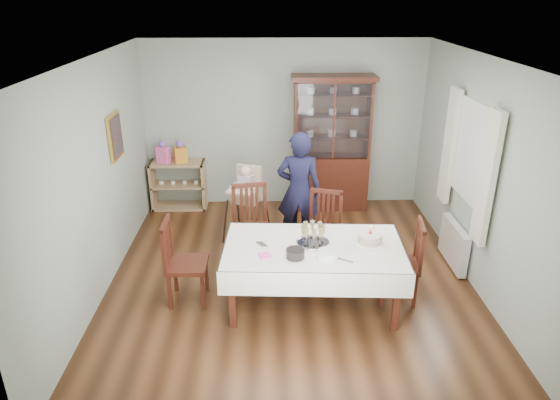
{
  "coord_description": "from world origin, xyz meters",
  "views": [
    {
      "loc": [
        -0.26,
        -5.43,
        3.4
      ],
      "look_at": [
        -0.12,
        0.2,
        1.0
      ],
      "focal_mm": 32.0,
      "sensor_mm": 36.0,
      "label": 1
    }
  ],
  "objects_px": {
    "china_cabinet": "(331,142)",
    "sideboard": "(179,185)",
    "chair_far_right": "(322,244)",
    "birthday_cake": "(370,238)",
    "gift_bag_pink": "(163,153)",
    "chair_end_left": "(186,277)",
    "chair_end_right": "(399,276)",
    "champagne_tray": "(313,238)",
    "dining_table": "(313,275)",
    "woman": "(299,191)",
    "chair_far_left": "(253,242)",
    "gift_bag_orange": "(180,153)",
    "high_chair": "(247,210)"
  },
  "relations": [
    {
      "from": "chair_far_left",
      "to": "gift_bag_pink",
      "type": "relative_size",
      "value": 2.93
    },
    {
      "from": "chair_end_right",
      "to": "gift_bag_pink",
      "type": "distance_m",
      "value": 4.26
    },
    {
      "from": "dining_table",
      "to": "birthday_cake",
      "type": "xyz_separation_m",
      "value": [
        0.63,
        0.06,
        0.43
      ]
    },
    {
      "from": "champagne_tray",
      "to": "gift_bag_orange",
      "type": "height_order",
      "value": "gift_bag_orange"
    },
    {
      "from": "chair_far_left",
      "to": "chair_end_right",
      "type": "bearing_deg",
      "value": -37.49
    },
    {
      "from": "gift_bag_pink",
      "to": "birthday_cake",
      "type": "bearing_deg",
      "value": -44.38
    },
    {
      "from": "chair_far_right",
      "to": "birthday_cake",
      "type": "distance_m",
      "value": 1.08
    },
    {
      "from": "sideboard",
      "to": "high_chair",
      "type": "xyz_separation_m",
      "value": [
        1.16,
        -1.13,
        0.03
      ]
    },
    {
      "from": "sideboard",
      "to": "chair_end_right",
      "type": "distance_m",
      "value": 4.07
    },
    {
      "from": "china_cabinet",
      "to": "chair_far_right",
      "type": "bearing_deg",
      "value": -99.41
    },
    {
      "from": "chair_far_right",
      "to": "champagne_tray",
      "type": "relative_size",
      "value": 2.66
    },
    {
      "from": "china_cabinet",
      "to": "chair_end_left",
      "type": "xyz_separation_m",
      "value": [
        -1.98,
        -2.68,
        -0.82
      ]
    },
    {
      "from": "dining_table",
      "to": "chair_far_left",
      "type": "xyz_separation_m",
      "value": [
        -0.71,
        0.96,
        -0.07
      ]
    },
    {
      "from": "woman",
      "to": "champagne_tray",
      "type": "distance_m",
      "value": 1.39
    },
    {
      "from": "chair_end_right",
      "to": "chair_end_left",
      "type": "bearing_deg",
      "value": -82.63
    },
    {
      "from": "dining_table",
      "to": "gift_bag_pink",
      "type": "bearing_deg",
      "value": 127.79
    },
    {
      "from": "gift_bag_orange",
      "to": "champagne_tray",
      "type": "bearing_deg",
      "value": -55.37
    },
    {
      "from": "chair_end_right",
      "to": "high_chair",
      "type": "relative_size",
      "value": 0.89
    },
    {
      "from": "china_cabinet",
      "to": "chair_far_right",
      "type": "distance_m",
      "value": 2.11
    },
    {
      "from": "woman",
      "to": "champagne_tray",
      "type": "height_order",
      "value": "woman"
    },
    {
      "from": "sideboard",
      "to": "gift_bag_orange",
      "type": "distance_m",
      "value": 0.57
    },
    {
      "from": "chair_far_left",
      "to": "high_chair",
      "type": "relative_size",
      "value": 0.95
    },
    {
      "from": "chair_end_right",
      "to": "champagne_tray",
      "type": "height_order",
      "value": "chair_end_right"
    },
    {
      "from": "chair_far_right",
      "to": "chair_end_left",
      "type": "xyz_separation_m",
      "value": [
        -1.66,
        -0.77,
        0.01
      ]
    },
    {
      "from": "china_cabinet",
      "to": "gift_bag_pink",
      "type": "distance_m",
      "value": 2.71
    },
    {
      "from": "dining_table",
      "to": "birthday_cake",
      "type": "distance_m",
      "value": 0.77
    },
    {
      "from": "chair_end_right",
      "to": "champagne_tray",
      "type": "bearing_deg",
      "value": -80.0
    },
    {
      "from": "chair_far_right",
      "to": "chair_end_right",
      "type": "xyz_separation_m",
      "value": [
        0.82,
        -0.8,
        -0.0
      ]
    },
    {
      "from": "woman",
      "to": "birthday_cake",
      "type": "xyz_separation_m",
      "value": [
        0.71,
        -1.39,
        -0.02
      ]
    },
    {
      "from": "dining_table",
      "to": "chair_far_left",
      "type": "relative_size",
      "value": 1.93
    },
    {
      "from": "woman",
      "to": "gift_bag_orange",
      "type": "relative_size",
      "value": 4.61
    },
    {
      "from": "dining_table",
      "to": "woman",
      "type": "height_order",
      "value": "woman"
    },
    {
      "from": "china_cabinet",
      "to": "sideboard",
      "type": "bearing_deg",
      "value": 179.51
    },
    {
      "from": "china_cabinet",
      "to": "birthday_cake",
      "type": "height_order",
      "value": "china_cabinet"
    },
    {
      "from": "sideboard",
      "to": "birthday_cake",
      "type": "height_order",
      "value": "birthday_cake"
    },
    {
      "from": "chair_end_left",
      "to": "gift_bag_orange",
      "type": "bearing_deg",
      "value": 9.59
    },
    {
      "from": "gift_bag_pink",
      "to": "champagne_tray",
      "type": "bearing_deg",
      "value": -51.63
    },
    {
      "from": "birthday_cake",
      "to": "gift_bag_orange",
      "type": "distance_m",
      "value": 3.75
    },
    {
      "from": "china_cabinet",
      "to": "woman",
      "type": "xyz_separation_m",
      "value": [
        -0.6,
        -1.37,
        -0.29
      ]
    },
    {
      "from": "birthday_cake",
      "to": "gift_bag_orange",
      "type": "relative_size",
      "value": 0.86
    },
    {
      "from": "sideboard",
      "to": "gift_bag_pink",
      "type": "height_order",
      "value": "gift_bag_pink"
    },
    {
      "from": "chair_far_right",
      "to": "woman",
      "type": "height_order",
      "value": "woman"
    },
    {
      "from": "chair_far_right",
      "to": "birthday_cake",
      "type": "relative_size",
      "value": 3.18
    },
    {
      "from": "dining_table",
      "to": "chair_far_left",
      "type": "height_order",
      "value": "chair_far_left"
    },
    {
      "from": "sideboard",
      "to": "champagne_tray",
      "type": "relative_size",
      "value": 2.4
    },
    {
      "from": "chair_far_right",
      "to": "champagne_tray",
      "type": "height_order",
      "value": "chair_far_right"
    },
    {
      "from": "chair_far_right",
      "to": "gift_bag_orange",
      "type": "relative_size",
      "value": 2.75
    },
    {
      "from": "gift_bag_orange",
      "to": "sideboard",
      "type": "bearing_deg",
      "value": 165.31
    },
    {
      "from": "dining_table",
      "to": "china_cabinet",
      "type": "distance_m",
      "value": 2.95
    },
    {
      "from": "chair_far_right",
      "to": "gift_bag_pink",
      "type": "distance_m",
      "value": 3.13
    }
  ]
}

